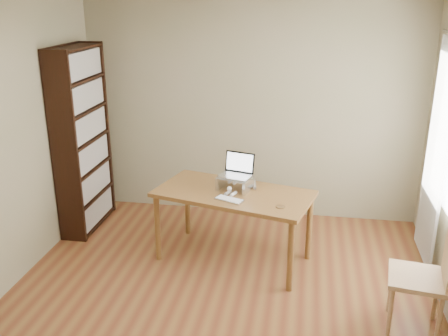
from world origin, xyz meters
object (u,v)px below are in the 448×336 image
cat (239,182)px  laptop (236,170)px  bookshelf (82,140)px  chair (429,271)px  desk (234,200)px  keyboard (229,200)px

cat → laptop: bearing=169.3°
bookshelf → chair: (3.52, -1.41, -0.50)m
desk → chair: (1.70, -0.88, -0.12)m
bookshelf → desk: bookshelf is taller
bookshelf → desk: 1.93m
laptop → keyboard: 0.40m
laptop → chair: laptop is taller
keyboard → cat: bearing=104.2°
keyboard → cat: cat is taller
desk → keyboard: 0.24m
bookshelf → keyboard: bookshelf is taller
bookshelf → desk: bearing=-16.1°
laptop → chair: (1.70, -1.02, -0.39)m
desk → laptop: 0.31m
laptop → cat: bearing=-17.6°
cat → desk: bearing=-87.6°
keyboard → chair: (1.71, -0.66, -0.21)m
bookshelf → laptop: bookshelf is taller
bookshelf → chair: bearing=-21.8°
desk → laptop: bearing=104.6°
laptop → chair: 2.02m
bookshelf → cat: size_ratio=4.32×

